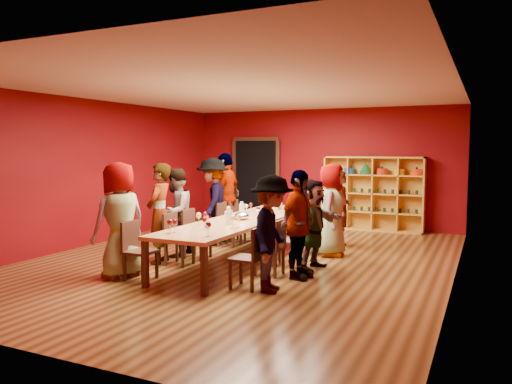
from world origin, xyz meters
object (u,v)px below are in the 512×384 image
(chair_person_left_0, at_px, (136,247))
(person_left_3, at_px, (213,201))
(person_left_2, at_px, (176,212))
(chair_person_right_2, at_px, (290,237))
(person_right_0, at_px, (272,234))
(person_right_1, at_px, (298,224))
(person_left_1, at_px, (160,213))
(chair_person_left_4, at_px, (238,219))
(chair_person_right_0, at_px, (251,254))
(person_right_4, at_px, (341,209))
(chair_person_right_4, at_px, (326,221))
(shelving_unit, at_px, (374,190))
(chair_person_left_3, at_px, (226,222))
(chair_person_left_1, at_px, (176,236))
(spittoon_bowl, at_px, (242,216))
(chair_person_right_1, at_px, (274,244))
(person_right_3, at_px, (331,210))
(wine_bottle, at_px, (280,204))
(chair_person_right_3, at_px, (311,228))
(person_right_2, at_px, (313,224))
(tasting_table, at_px, (243,222))
(person_left_0, at_px, (120,220))
(chair_person_left_2, at_px, (194,231))
(person_left_4, at_px, (226,197))

(chair_person_left_0, bearing_deg, person_left_3, 96.10)
(person_left_2, distance_m, chair_person_right_2, 2.23)
(person_right_0, relative_size, person_right_1, 0.98)
(person_left_1, bearing_deg, chair_person_left_4, 157.95)
(chair_person_right_0, distance_m, person_right_4, 3.59)
(person_left_2, height_order, chair_person_right_4, person_left_2)
(shelving_unit, distance_m, chair_person_left_3, 4.04)
(chair_person_left_1, distance_m, spittoon_bowl, 1.20)
(chair_person_right_1, height_order, person_right_4, person_right_4)
(person_left_3, height_order, chair_person_left_4, person_left_3)
(chair_person_left_4, xyz_separation_m, chair_person_right_0, (1.82, -3.14, 0.00))
(chair_person_left_4, xyz_separation_m, person_right_3, (2.21, -0.51, 0.36))
(wine_bottle, bearing_deg, chair_person_right_2, -62.20)
(chair_person_left_1, distance_m, chair_person_right_1, 1.82)
(person_right_0, height_order, chair_person_right_4, person_right_0)
(person_right_0, bearing_deg, chair_person_left_3, 28.97)
(chair_person_right_3, bearing_deg, chair_person_left_3, -179.64)
(person_right_2, bearing_deg, chair_person_right_4, 22.19)
(tasting_table, xyz_separation_m, person_left_2, (-1.29, -0.20, 0.12))
(person_left_0, height_order, chair_person_left_3, person_left_0)
(person_left_2, height_order, person_right_0, same)
(chair_person_left_2, xyz_separation_m, person_right_2, (2.23, 0.14, 0.25))
(chair_person_right_0, xyz_separation_m, wine_bottle, (-0.81, 3.05, 0.36))
(chair_person_right_2, bearing_deg, tasting_table, 175.75)
(tasting_table, xyz_separation_m, chair_person_right_1, (0.91, -0.75, -0.20))
(shelving_unit, height_order, person_right_0, shelving_unit)
(person_right_2, bearing_deg, chair_person_left_3, 74.67)
(chair_person_right_1, height_order, spittoon_bowl, chair_person_right_1)
(chair_person_left_2, height_order, person_right_0, person_right_0)
(chair_person_left_3, xyz_separation_m, chair_person_right_1, (1.82, -1.79, 0.00))
(chair_person_left_3, relative_size, spittoon_bowl, 3.41)
(person_left_3, xyz_separation_m, person_right_2, (2.53, -1.10, -0.15))
(person_left_4, distance_m, chair_person_right_1, 3.16)
(chair_person_left_2, relative_size, person_right_3, 0.52)
(person_left_3, xyz_separation_m, chair_person_right_2, (2.13, -1.10, -0.41))
(chair_person_right_0, bearing_deg, person_left_2, 148.14)
(chair_person_right_0, height_order, chair_person_right_4, same)
(chair_person_right_3, bearing_deg, chair_person_left_0, -122.19)
(spittoon_bowl, relative_size, wine_bottle, 0.93)
(chair_person_left_4, distance_m, chair_person_right_2, 2.44)
(chair_person_right_3, height_order, chair_person_right_4, same)
(person_right_2, bearing_deg, tasting_table, 98.12)
(person_right_1, relative_size, person_right_2, 1.12)
(chair_person_left_1, distance_m, person_left_2, 0.77)
(chair_person_right_0, relative_size, chair_person_right_3, 1.00)
(chair_person_left_2, bearing_deg, person_right_4, 45.75)
(chair_person_right_3, distance_m, wine_bottle, 0.99)
(person_right_1, relative_size, spittoon_bowl, 6.41)
(chair_person_left_1, bearing_deg, person_right_3, 39.68)
(person_right_0, relative_size, spittoon_bowl, 6.26)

